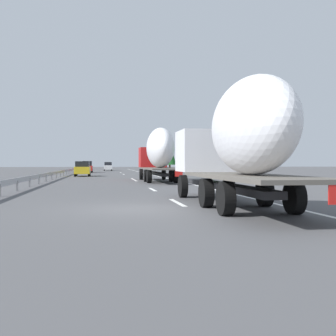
% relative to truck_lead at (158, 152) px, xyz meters
% --- Properties ---
extents(ground_plane, '(260.00, 260.00, 0.00)m').
position_rel_truck_lead_xyz_m(ground_plane, '(18.70, 3.60, -2.55)').
color(ground_plane, '#4C4C4F').
extents(lane_stripe_0, '(3.20, 0.20, 0.01)m').
position_rel_truck_lead_xyz_m(lane_stripe_0, '(-19.30, 1.80, -2.54)').
color(lane_stripe_0, white).
rests_on(lane_stripe_0, ground_plane).
extents(lane_stripe_1, '(3.20, 0.20, 0.01)m').
position_rel_truck_lead_xyz_m(lane_stripe_1, '(-10.81, 1.80, -2.54)').
color(lane_stripe_1, white).
rests_on(lane_stripe_1, ground_plane).
extents(lane_stripe_2, '(3.20, 0.20, 0.01)m').
position_rel_truck_lead_xyz_m(lane_stripe_2, '(2.59, 1.80, -2.54)').
color(lane_stripe_2, white).
rests_on(lane_stripe_2, ground_plane).
extents(lane_stripe_3, '(3.20, 0.20, 0.01)m').
position_rel_truck_lead_xyz_m(lane_stripe_3, '(6.16, 1.80, -2.54)').
color(lane_stripe_3, white).
rests_on(lane_stripe_3, ground_plane).
extents(lane_stripe_4, '(3.20, 0.20, 0.01)m').
position_rel_truck_lead_xyz_m(lane_stripe_4, '(24.59, 1.80, -2.54)').
color(lane_stripe_4, white).
rests_on(lane_stripe_4, ground_plane).
extents(lane_stripe_5, '(3.20, 0.20, 0.01)m').
position_rel_truck_lead_xyz_m(lane_stripe_5, '(35.67, 1.80, -2.54)').
color(lane_stripe_5, white).
rests_on(lane_stripe_5, ground_plane).
extents(edge_line_right, '(110.00, 0.20, 0.01)m').
position_rel_truck_lead_xyz_m(edge_line_right, '(23.70, -1.90, -2.54)').
color(edge_line_right, white).
rests_on(edge_line_right, ground_plane).
extents(truck_lead, '(12.90, 2.55, 4.56)m').
position_rel_truck_lead_xyz_m(truck_lead, '(0.00, 0.00, 0.00)').
color(truck_lead, '#B21919').
rests_on(truck_lead, ground_plane).
extents(truck_trailing, '(12.37, 2.55, 4.37)m').
position_rel_truck_lead_xyz_m(truck_trailing, '(-21.48, -0.00, -0.11)').
color(truck_trailing, silver).
rests_on(truck_trailing, ground_plane).
extents(car_yellow_coupe, '(4.34, 1.83, 1.82)m').
position_rel_truck_lead_xyz_m(car_yellow_coupe, '(15.98, 7.21, -1.62)').
color(car_yellow_coupe, gold).
rests_on(car_yellow_coupe, ground_plane).
extents(car_red_compact, '(4.15, 1.72, 1.96)m').
position_rel_truck_lead_xyz_m(car_red_compact, '(36.36, 7.35, -1.58)').
color(car_red_compact, red).
rests_on(car_red_compact, ground_plane).
extents(car_white_van, '(4.15, 1.74, 1.84)m').
position_rel_truck_lead_xyz_m(car_white_van, '(53.95, 3.67, -1.62)').
color(car_white_van, white).
rests_on(car_white_van, ground_plane).
extents(road_sign, '(0.10, 0.90, 3.33)m').
position_rel_truck_lead_xyz_m(road_sign, '(25.53, -3.10, -0.25)').
color(road_sign, gray).
rests_on(road_sign, ground_plane).
extents(tree_0, '(3.40, 3.40, 7.08)m').
position_rel_truck_lead_xyz_m(tree_0, '(60.30, -9.74, 1.92)').
color(tree_0, '#472D19').
rests_on(tree_0, ground_plane).
extents(tree_1, '(3.56, 3.56, 5.57)m').
position_rel_truck_lead_xyz_m(tree_1, '(11.53, -8.58, 0.98)').
color(tree_1, '#472D19').
rests_on(tree_1, ground_plane).
extents(tree_2, '(2.72, 2.72, 5.48)m').
position_rel_truck_lead_xyz_m(tree_2, '(46.92, -8.54, 0.83)').
color(tree_2, '#472D19').
rests_on(tree_2, ground_plane).
extents(tree_3, '(3.57, 3.57, 7.31)m').
position_rel_truck_lead_xyz_m(tree_3, '(66.50, -7.16, 2.02)').
color(tree_3, '#472D19').
rests_on(tree_3, ground_plane).
extents(tree_4, '(3.58, 3.58, 5.79)m').
position_rel_truck_lead_xyz_m(tree_4, '(4.66, -6.59, 1.23)').
color(tree_4, '#472D19').
rests_on(tree_4, ground_plane).
extents(guardrail_median, '(94.00, 0.10, 0.76)m').
position_rel_truck_lead_xyz_m(guardrail_median, '(21.70, 9.60, -1.97)').
color(guardrail_median, '#9EA0A5').
rests_on(guardrail_median, ground_plane).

